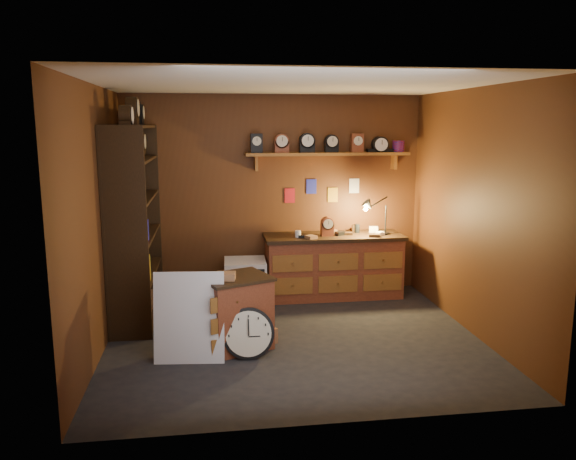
{
  "coord_description": "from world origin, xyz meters",
  "views": [
    {
      "loc": [
        -0.88,
        -5.74,
        2.29
      ],
      "look_at": [
        -0.02,
        0.35,
        1.14
      ],
      "focal_mm": 35.0,
      "sensor_mm": 36.0,
      "label": 1
    }
  ],
  "objects_px": {
    "shelving_unit": "(132,215)",
    "low_cabinet": "(236,309)",
    "workbench": "(333,262)",
    "big_round_clock": "(248,333)"
  },
  "relations": [
    {
      "from": "big_round_clock",
      "to": "workbench",
      "type": "bearing_deg",
      "value": 55.96
    },
    {
      "from": "shelving_unit",
      "to": "workbench",
      "type": "xyz_separation_m",
      "value": [
        2.55,
        0.49,
        -0.78
      ]
    },
    {
      "from": "shelving_unit",
      "to": "low_cabinet",
      "type": "distance_m",
      "value": 1.82
    },
    {
      "from": "shelving_unit",
      "to": "low_cabinet",
      "type": "bearing_deg",
      "value": -44.28
    },
    {
      "from": "big_round_clock",
      "to": "low_cabinet",
      "type": "bearing_deg",
      "value": 109.89
    },
    {
      "from": "low_cabinet",
      "to": "workbench",
      "type": "bearing_deg",
      "value": 26.49
    },
    {
      "from": "shelving_unit",
      "to": "low_cabinet",
      "type": "height_order",
      "value": "shelving_unit"
    },
    {
      "from": "shelving_unit",
      "to": "workbench",
      "type": "distance_m",
      "value": 2.72
    },
    {
      "from": "shelving_unit",
      "to": "big_round_clock",
      "type": "xyz_separation_m",
      "value": [
        1.26,
        -1.42,
        -1.0
      ]
    },
    {
      "from": "workbench",
      "to": "low_cabinet",
      "type": "bearing_deg",
      "value": -130.73
    }
  ]
}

